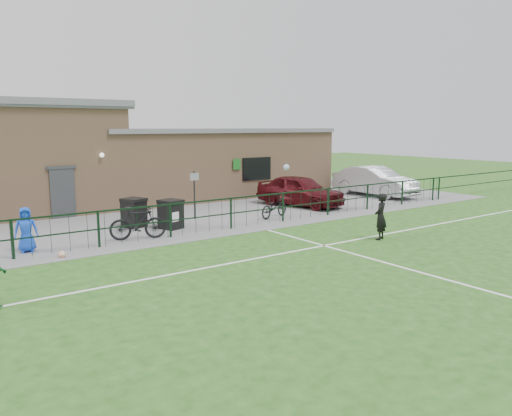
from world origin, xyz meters
TOP-DOWN VIEW (x-y plane):
  - ground at (0.00, 0.00)m, footprint 90.00×90.00m
  - paving_strip at (0.00, 13.50)m, footprint 34.00×13.00m
  - pitch_line_touch at (0.00, 7.80)m, footprint 28.00×0.10m
  - pitch_line_mid at (0.00, 4.00)m, footprint 28.00×0.10m
  - pitch_line_perp at (2.00, 0.00)m, footprint 0.10×16.00m
  - perimeter_fence at (0.00, 8.00)m, footprint 28.00×0.10m
  - wheelie_bin_left at (-1.83, 10.45)m, footprint 0.91×0.96m
  - wheelie_bin_right at (-0.84, 9.33)m, footprint 0.86×0.92m
  - sign_post at (0.87, 10.58)m, footprint 0.08×0.08m
  - car_maroon at (6.65, 10.61)m, footprint 2.81×4.70m
  - car_silver at (12.37, 10.96)m, footprint 1.89×4.97m
  - bicycle_d at (-2.55, 8.32)m, footprint 1.97×1.06m
  - bicycle_e at (3.73, 8.88)m, footprint 1.84×1.10m
  - spectator_child at (-6.00, 8.68)m, footprint 0.75×0.57m
  - goalkeeper_kick at (4.13, 3.64)m, footprint 2.01×3.59m
  - ball_ground at (-5.31, 7.40)m, footprint 0.21×0.21m
  - clubhouse at (-0.88, 16.50)m, footprint 24.25×5.40m

SIDE VIEW (x-z plane):
  - ground at x=0.00m, z-range 0.00..0.00m
  - pitch_line_touch at x=0.00m, z-range 0.00..0.01m
  - pitch_line_mid at x=0.00m, z-range 0.00..0.01m
  - pitch_line_perp at x=2.00m, z-range 0.00..0.01m
  - paving_strip at x=0.00m, z-range 0.00..0.02m
  - ball_ground at x=-5.31m, z-range 0.00..0.21m
  - bicycle_e at x=3.73m, z-range 0.02..0.93m
  - wheelie_bin_right at x=-0.84m, z-range 0.02..1.03m
  - wheelie_bin_left at x=-1.83m, z-range 0.02..1.04m
  - bicycle_d at x=-2.55m, z-range 0.02..1.16m
  - perimeter_fence at x=0.00m, z-range 0.00..1.20m
  - spectator_child at x=-6.00m, z-range 0.02..1.41m
  - car_maroon at x=6.65m, z-range 0.02..1.52m
  - car_silver at x=12.37m, z-range 0.02..1.64m
  - goalkeeper_kick at x=4.13m, z-range -0.38..2.06m
  - sign_post at x=0.87m, z-range 0.02..2.02m
  - clubhouse at x=-0.88m, z-range -0.26..4.70m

